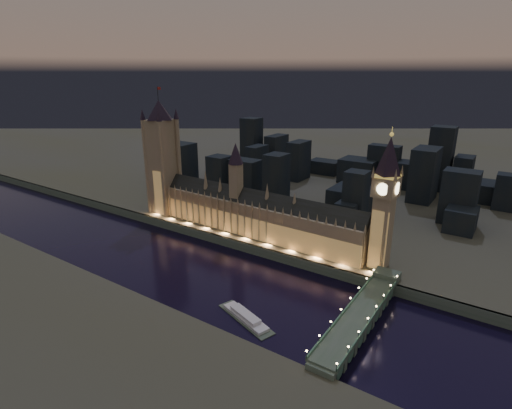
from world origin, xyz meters
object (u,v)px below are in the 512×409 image
Objects in this scene: palace_of_westminster at (254,214)px; westminster_bridge at (362,316)px; river_boat at (246,317)px; elizabeth_tower at (386,192)px; victoria_tower at (162,152)px.

palace_of_westminster is 138.85m from westminster_bridge.
elizabeth_tower is at bearing 63.94° from river_boat.
palace_of_westminster is 1.79× the size of westminster_bridge.
victoria_tower is 246.60m from westminster_bridge.
westminster_bridge is 69.11m from river_boat.
palace_of_westminster is at bearing 121.54° from river_boat.
elizabeth_tower is (109.49, 0.18, 37.67)m from palace_of_westminster.
palace_of_westminster is 4.43× the size of river_boat.
victoria_tower is at bearing 179.90° from palace_of_westminster.
palace_of_westminster is at bearing 151.66° from westminster_bridge.
river_boat is (60.89, -99.22, -24.81)m from palace_of_westminster.
elizabeth_tower reaches higher than westminster_bridge.
elizabeth_tower is 127.07m from river_boat.
westminster_bridge reaches higher than river_boat.
westminster_bridge is (120.89, -65.20, -20.37)m from palace_of_westminster.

